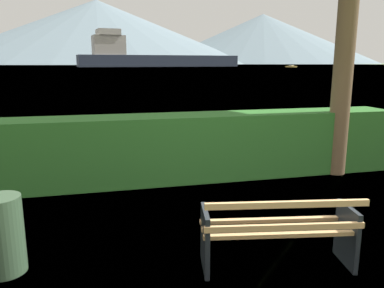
{
  "coord_description": "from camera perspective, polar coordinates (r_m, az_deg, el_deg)",
  "views": [
    {
      "loc": [
        -1.82,
        -3.56,
        2.22
      ],
      "look_at": [
        0.0,
        3.95,
        0.56
      ],
      "focal_mm": 35.62,
      "sensor_mm": 36.0,
      "label": 1
    }
  ],
  "objects": [
    {
      "name": "ground_plane",
      "position": [
        4.57,
        12.32,
        -17.22
      ],
      "size": [
        1400.0,
        1400.0,
        0.0
      ],
      "primitive_type": "plane",
      "color": "olive"
    },
    {
      "name": "water_surface",
      "position": [
        310.88,
        -13.58,
        11.38
      ],
      "size": [
        620.0,
        620.0,
        0.0
      ],
      "primitive_type": "plane",
      "color": "#7A99A8",
      "rests_on": "ground_plane"
    },
    {
      "name": "distant_hills",
      "position": [
        572.34,
        -16.16,
        15.43
      ],
      "size": [
        953.37,
        467.67,
        88.25
      ],
      "color": "gray",
      "rests_on": "ground_plane"
    },
    {
      "name": "trash_bin",
      "position": [
        4.62,
        -26.52,
        -12.09
      ],
      "size": [
        0.44,
        0.44,
        0.85
      ],
      "primitive_type": "cylinder",
      "color": "#385138",
      "rests_on": "ground_plane"
    },
    {
      "name": "park_bench",
      "position": [
        4.33,
        12.79,
        -12.68
      ],
      "size": [
        1.74,
        0.84,
        0.87
      ],
      "color": "tan",
      "rests_on": "ground_plane"
    },
    {
      "name": "cargo_ship_large",
      "position": [
        205.4,
        -6.43,
        12.85
      ],
      "size": [
        86.63,
        24.24,
        18.33
      ],
      "color": "#2D384C",
      "rests_on": "water_surface"
    },
    {
      "name": "hedge_row",
      "position": [
        7.37,
        1.0,
        -0.37
      ],
      "size": [
        8.03,
        0.88,
        1.25
      ],
      "primitive_type": "cube",
      "color": "#2D6B28",
      "rests_on": "ground_plane"
    },
    {
      "name": "fishing_boat_near",
      "position": [
        264.12,
        -2.96,
        11.72
      ],
      "size": [
        4.51,
        6.03,
        1.23
      ],
      "color": "silver",
      "rests_on": "water_surface"
    },
    {
      "name": "sailboat_mid",
      "position": [
        184.25,
        14.64,
        11.16
      ],
      "size": [
        3.0,
        6.28,
        1.02
      ],
      "color": "gold",
      "rests_on": "water_surface"
    }
  ]
}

